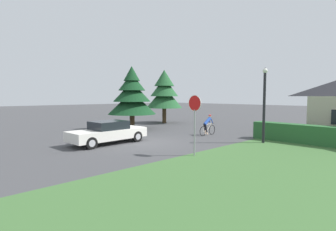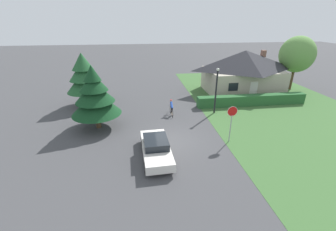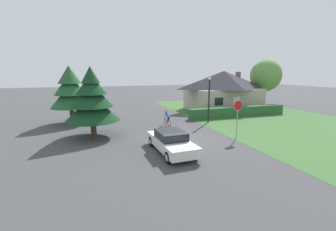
# 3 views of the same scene
# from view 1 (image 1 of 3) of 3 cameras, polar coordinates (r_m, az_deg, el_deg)

# --- Properties ---
(ground_plane) EXTENTS (140.00, 140.00, 0.00)m
(ground_plane) POSITION_cam_1_polar(r_m,az_deg,el_deg) (15.96, -4.27, -5.89)
(ground_plane) COLOR #424244
(sedan_left_lane) EXTENTS (1.97, 4.67, 1.33)m
(sedan_left_lane) POSITION_cam_1_polar(r_m,az_deg,el_deg) (15.90, -12.91, -3.59)
(sedan_left_lane) COLOR silver
(sedan_left_lane) RESTS_ON ground
(cyclist) EXTENTS (0.44, 1.79, 1.49)m
(cyclist) POSITION_cam_1_polar(r_m,az_deg,el_deg) (18.99, 8.60, -2.12)
(cyclist) COLOR black
(cyclist) RESTS_ON ground
(stop_sign) EXTENTS (0.75, 0.07, 2.86)m
(stop_sign) POSITION_cam_1_polar(r_m,az_deg,el_deg) (12.27, 5.82, 0.62)
(stop_sign) COLOR gray
(stop_sign) RESTS_ON ground
(street_lamp) EXTENTS (0.29, 0.29, 4.50)m
(street_lamp) POSITION_cam_1_polar(r_m,az_deg,el_deg) (16.57, 20.22, 3.05)
(street_lamp) COLOR black
(street_lamp) RESTS_ON ground
(conifer_tall_near) EXTENTS (4.03, 4.03, 5.31)m
(conifer_tall_near) POSITION_cam_1_polar(r_m,az_deg,el_deg) (22.29, -7.86, 4.30)
(conifer_tall_near) COLOR #4C3823
(conifer_tall_near) RESTS_ON ground
(conifer_tall_far) EXTENTS (3.72, 3.72, 5.51)m
(conifer_tall_far) POSITION_cam_1_polar(r_m,az_deg,el_deg) (27.27, -0.82, 5.21)
(conifer_tall_far) COLOR #4C3823
(conifer_tall_far) RESTS_ON ground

